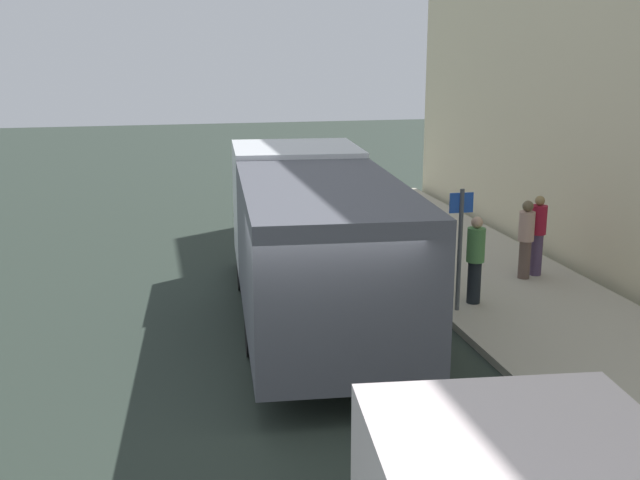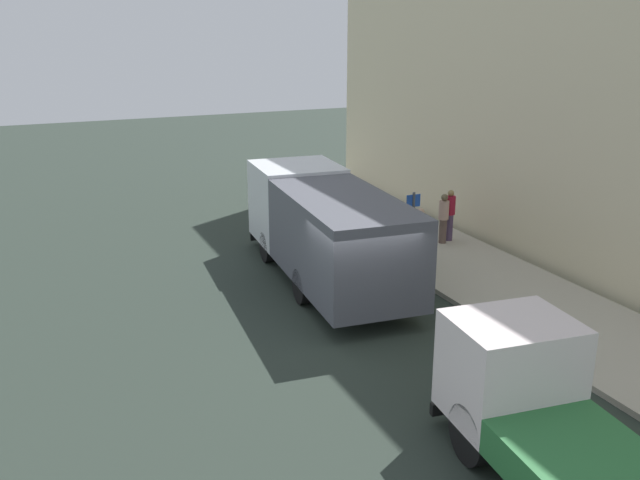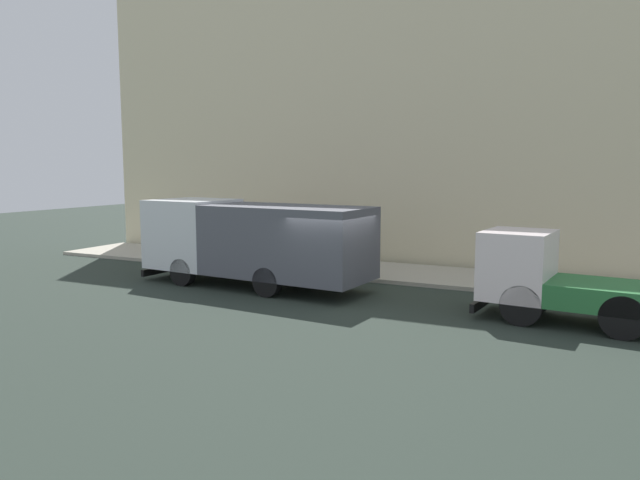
# 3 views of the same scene
# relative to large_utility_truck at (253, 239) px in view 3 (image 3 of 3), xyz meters

# --- Properties ---
(ground) EXTENTS (80.00, 80.00, 0.00)m
(ground) POSITION_rel_large_utility_truck_xyz_m (-0.69, -3.30, -1.59)
(ground) COLOR #28322B
(sidewalk) EXTENTS (3.71, 30.00, 0.14)m
(sidewalk) POSITION_rel_large_utility_truck_xyz_m (4.17, -3.30, -1.52)
(sidewalk) COLOR #B3AC9A
(sidewalk) RESTS_ON ground
(building_facade) EXTENTS (0.50, 30.00, 12.99)m
(building_facade) POSITION_rel_large_utility_truck_xyz_m (6.53, -3.30, 4.90)
(building_facade) COLOR beige
(building_facade) RESTS_ON ground
(large_utility_truck) EXTENTS (3.14, 8.25, 2.84)m
(large_utility_truck) POSITION_rel_large_utility_truck_xyz_m (0.00, 0.00, 0.00)
(large_utility_truck) COLOR silver
(large_utility_truck) RESTS_ON ground
(small_flatbed_truck) EXTENTS (2.55, 5.54, 2.31)m
(small_flatbed_truck) POSITION_rel_large_utility_truck_xyz_m (-0.49, -9.58, -0.50)
(small_flatbed_truck) COLOR white
(small_flatbed_truck) RESTS_ON ground
(pedestrian_walking) EXTENTS (0.42, 0.42, 1.69)m
(pedestrian_walking) POSITION_rel_large_utility_truck_xyz_m (5.09, 1.47, -0.56)
(pedestrian_walking) COLOR #4C3B59
(pedestrian_walking) RESTS_ON sidewalk
(pedestrian_standing) EXTENTS (0.38, 0.38, 1.65)m
(pedestrian_standing) POSITION_rel_large_utility_truck_xyz_m (3.08, 0.03, -0.58)
(pedestrian_standing) COLOR black
(pedestrian_standing) RESTS_ON sidewalk
(pedestrian_third) EXTENTS (0.45, 0.45, 1.63)m
(pedestrian_third) POSITION_rel_large_utility_truck_xyz_m (4.74, 1.30, -0.58)
(pedestrian_third) COLOR brown
(pedestrian_third) RESTS_ON sidewalk
(traffic_cone_orange) EXTENTS (0.49, 0.49, 0.71)m
(traffic_cone_orange) POSITION_rel_large_utility_truck_xyz_m (2.99, 4.22, -1.10)
(traffic_cone_orange) COLOR orange
(traffic_cone_orange) RESTS_ON sidewalk
(street_sign_post) EXTENTS (0.44, 0.08, 2.24)m
(street_sign_post) POSITION_rel_large_utility_truck_xyz_m (2.63, -0.27, -0.12)
(street_sign_post) COLOR #4C5156
(street_sign_post) RESTS_ON sidewalk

